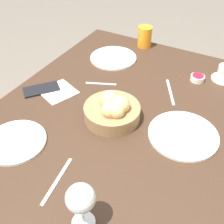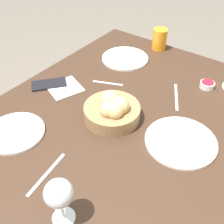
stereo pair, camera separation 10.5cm
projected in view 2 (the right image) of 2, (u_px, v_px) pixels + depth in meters
name	position (u px, v px, depth m)	size (l,w,h in m)	color
ground_plane	(121.00, 213.00, 1.57)	(10.00, 10.00, 0.00)	#6B6056
dining_table	(124.00, 132.00, 1.15)	(1.22, 0.98, 0.74)	#3D281C
bread_basket	(112.00, 110.00, 1.04)	(0.21, 0.21, 0.11)	#99754C
plate_near_left	(125.00, 58.00, 1.40)	(0.23, 0.23, 0.01)	white
plate_near_right	(15.00, 132.00, 1.00)	(0.21, 0.21, 0.01)	white
plate_far_center	(181.00, 141.00, 0.97)	(0.25, 0.25, 0.01)	white
juice_glass	(160.00, 39.00, 1.46)	(0.07, 0.07, 0.11)	orange
wine_glass	(59.00, 195.00, 0.69)	(0.08, 0.08, 0.16)	silver
jam_bowl_berry	(207.00, 85.00, 1.22)	(0.06, 0.06, 0.03)	white
fork_silver	(176.00, 97.00, 1.17)	(0.17, 0.10, 0.00)	#B7B7BC
knife_silver	(47.00, 174.00, 0.87)	(0.18, 0.04, 0.00)	#B7B7BC
spoon_coffee	(108.00, 83.00, 1.25)	(0.06, 0.13, 0.00)	#B7B7BC
napkin	(64.00, 88.00, 1.22)	(0.17, 0.17, 0.00)	silver
cell_phone	(49.00, 84.00, 1.23)	(0.16, 0.15, 0.01)	black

